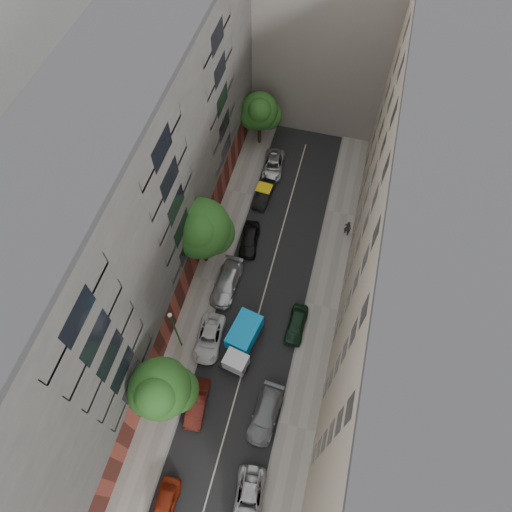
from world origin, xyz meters
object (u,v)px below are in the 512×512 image
(tree_far, at_px, (260,113))
(car_right_0, at_px, (249,500))
(car_left_4, at_px, (249,239))
(car_left_1, at_px, (197,404))
(car_left_3, at_px, (227,283))
(car_left_6, at_px, (273,165))
(car_right_1, at_px, (266,414))
(car_left_5, at_px, (264,194))
(car_left_0, at_px, (164,507))
(car_right_2, at_px, (296,324))
(pedestrian, at_px, (348,228))
(tarp_truck, at_px, (242,341))
(tree_mid, at_px, (201,230))
(car_left_2, at_px, (209,338))
(tree_near, at_px, (161,391))
(lamp_post, at_px, (175,327))

(tree_far, bearing_deg, car_right_0, -76.93)
(car_left_4, bearing_deg, car_left_1, -96.56)
(car_left_3, xyz_separation_m, car_left_6, (0.80, 15.41, -0.10))
(car_right_1, bearing_deg, car_right_0, -83.32)
(tree_far, bearing_deg, car_left_4, -79.98)
(car_left_3, distance_m, car_left_5, 11.23)
(car_left_3, bearing_deg, car_left_6, 88.67)
(car_left_0, relative_size, car_right_0, 0.86)
(car_right_1, height_order, car_right_2, car_right_1)
(car_left_4, distance_m, pedestrian, 9.87)
(tarp_truck, bearing_deg, car_left_5, 108.79)
(tarp_truck, bearing_deg, car_right_2, 46.26)
(car_left_5, relative_size, tree_far, 0.60)
(car_right_2, distance_m, tree_mid, 11.89)
(car_left_2, distance_m, car_right_1, 8.08)
(tarp_truck, xyz_separation_m, car_right_0, (3.67, -11.45, -0.66))
(car_left_5, xyz_separation_m, tree_near, (-1.70, -23.26, 5.62))
(tarp_truck, bearing_deg, car_right_1, -45.88)
(tarp_truck, xyz_separation_m, car_left_5, (-2.20, 16.55, -0.65))
(car_right_0, distance_m, tree_mid, 21.67)
(tree_mid, bearing_deg, car_left_2, -70.35)
(tarp_truck, relative_size, car_left_2, 1.16)
(tree_far, bearing_deg, tree_mid, -93.79)
(car_left_3, relative_size, car_right_2, 1.30)
(car_left_5, bearing_deg, car_left_6, 93.83)
(car_left_1, height_order, car_left_6, car_left_1)
(car_left_3, bearing_deg, car_left_5, 87.56)
(car_left_6, height_order, lamp_post, lamp_post)
(lamp_post, bearing_deg, car_left_3, 71.66)
(car_left_2, relative_size, car_left_5, 1.17)
(car_right_1, distance_m, pedestrian, 19.73)
(tarp_truck, bearing_deg, car_left_6, 107.27)
(lamp_post, distance_m, pedestrian, 19.93)
(car_left_6, distance_m, tree_far, 5.73)
(car_left_3, bearing_deg, car_right_1, -57.23)
(car_right_1, relative_size, tree_far, 0.74)
(car_left_5, distance_m, tree_far, 8.90)
(car_left_6, distance_m, car_right_2, 18.92)
(tree_mid, xyz_separation_m, lamp_post, (0.50, -8.77, -1.16))
(car_left_0, distance_m, tree_near, 8.92)
(tree_mid, bearing_deg, tree_far, 86.21)
(tarp_truck, bearing_deg, tree_near, -108.97)
(car_right_1, relative_size, lamp_post, 0.73)
(car_left_6, distance_m, lamp_post, 22.54)
(car_left_3, xyz_separation_m, lamp_post, (-2.20, -6.64, 3.54))
(car_left_2, bearing_deg, car_right_0, -63.62)
(car_right_2, xyz_separation_m, tree_mid, (-9.90, 4.54, 4.77))
(car_left_0, xyz_separation_m, car_right_2, (6.40, 16.40, -0.01))
(car_right_1, relative_size, tree_mid, 0.60)
(car_right_2, relative_size, lamp_post, 0.59)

